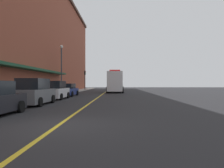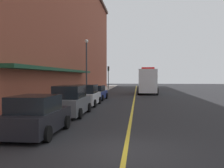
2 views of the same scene
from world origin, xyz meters
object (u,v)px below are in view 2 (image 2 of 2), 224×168
(parked_car_0, at_px, (36,116))
(parking_meter_1, at_px, (40,101))
(parked_car_1, at_px, (71,101))
(parked_car_2, at_px, (87,96))
(traffic_light_near, at_px, (108,73))
(box_truck, at_px, (148,81))
(parking_meter_0, at_px, (19,106))
(street_lamp_left, at_px, (87,61))
(parked_car_3, at_px, (96,93))

(parked_car_0, relative_size, parking_meter_1, 3.12)
(parked_car_1, xyz_separation_m, parking_meter_1, (-1.44, -1.50, 0.17))
(parked_car_2, bearing_deg, traffic_light_near, 2.82)
(parked_car_2, distance_m, box_truck, 17.15)
(box_truck, height_order, parking_meter_0, box_truck)
(parked_car_0, height_order, traffic_light_near, traffic_light_near)
(box_truck, xyz_separation_m, street_lamp_left, (-7.75, -6.30, 2.63))
(parked_car_3, bearing_deg, street_lamp_left, 25.34)
(parked_car_2, xyz_separation_m, parking_meter_1, (-1.36, -7.17, 0.22))
(parked_car_0, distance_m, parking_meter_0, 1.96)
(parked_car_0, height_order, parked_car_1, parked_car_1)
(parked_car_0, distance_m, parked_car_2, 11.29)
(parked_car_0, xyz_separation_m, traffic_light_near, (-1.35, 39.14, 2.36))
(parked_car_0, bearing_deg, street_lamp_left, 6.26)
(parked_car_0, distance_m, traffic_light_near, 39.24)
(traffic_light_near, bearing_deg, parking_meter_1, -90.10)
(box_truck, xyz_separation_m, parking_meter_1, (-7.15, -23.28, -0.71))
(parking_meter_1, bearing_deg, box_truck, 72.91)
(parking_meter_1, xyz_separation_m, traffic_light_near, (0.06, 35.02, 2.10))
(parking_meter_0, distance_m, street_lamp_left, 20.06)
(traffic_light_near, bearing_deg, parked_car_2, -87.34)
(parked_car_0, relative_size, parking_meter_0, 3.12)
(street_lamp_left, bearing_deg, parked_car_1, -82.48)
(parked_car_1, xyz_separation_m, traffic_light_near, (-1.38, 33.52, 2.27))
(parking_meter_1, height_order, street_lamp_left, street_lamp_left)
(parked_car_0, distance_m, parking_meter_1, 4.36)
(parked_car_1, bearing_deg, parking_meter_0, 161.06)
(box_truck, bearing_deg, street_lamp_left, -49.46)
(parked_car_3, height_order, parking_meter_0, parked_car_3)
(street_lamp_left, bearing_deg, parked_car_2, -78.72)
(parked_car_3, relative_size, traffic_light_near, 1.05)
(parked_car_2, bearing_deg, box_truck, -19.64)
(parked_car_1, height_order, parked_car_2, parked_car_1)
(parked_car_1, distance_m, parking_meter_0, 4.53)
(box_truck, height_order, street_lamp_left, street_lamp_left)
(box_truck, xyz_separation_m, parking_meter_0, (-7.15, -26.07, -0.71))
(parked_car_1, bearing_deg, street_lamp_left, 7.16)
(box_truck, bearing_deg, parked_car_2, -18.37)
(parked_car_3, distance_m, traffic_light_near, 22.67)
(parked_car_1, bearing_deg, parked_car_0, 179.37)
(parked_car_1, distance_m, parked_car_2, 5.67)
(parking_meter_1, bearing_deg, parked_car_1, 46.08)
(parked_car_2, height_order, parked_car_3, parked_car_2)
(parked_car_2, bearing_deg, parking_meter_0, 172.40)
(parked_car_1, height_order, traffic_light_near, traffic_light_near)
(parked_car_3, height_order, traffic_light_near, traffic_light_near)
(parked_car_1, distance_m, parked_car_3, 11.02)
(parked_car_0, xyz_separation_m, parking_meter_1, (-1.42, 4.12, 0.27))
(box_truck, distance_m, street_lamp_left, 10.33)
(parking_meter_0, bearing_deg, street_lamp_left, 91.74)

